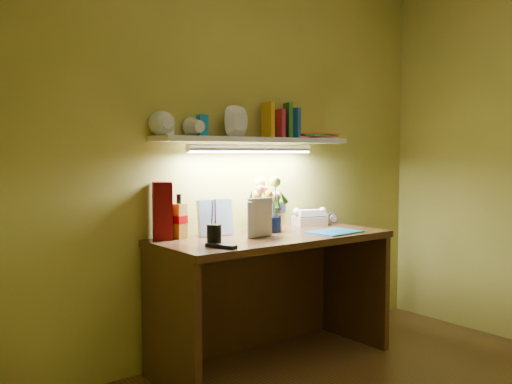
% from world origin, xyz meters
% --- Properties ---
extents(desk, '(1.40, 0.60, 0.75)m').
position_xyz_m(desk, '(0.00, 1.20, 0.38)').
color(desk, '#37240F').
rests_on(desk, ground).
extents(flower_bouquet, '(0.20, 0.20, 0.32)m').
position_xyz_m(flower_bouquet, '(0.07, 1.35, 0.91)').
color(flower_bouquet, '#090F35').
rests_on(flower_bouquet, desk).
extents(telephone, '(0.23, 0.20, 0.12)m').
position_xyz_m(telephone, '(0.46, 1.39, 0.81)').
color(telephone, beige).
rests_on(telephone, desk).
extents(desk_clock, '(0.08, 0.05, 0.07)m').
position_xyz_m(desk_clock, '(0.66, 1.39, 0.78)').
color(desk_clock, '#AFAEB3').
rests_on(desk_clock, desk).
extents(whisky_bottle, '(0.08, 0.08, 0.25)m').
position_xyz_m(whisky_bottle, '(-0.50, 1.41, 0.87)').
color(whisky_bottle, '#AA6E1B').
rests_on(whisky_bottle, desk).
extents(whisky_box, '(0.13, 0.13, 0.32)m').
position_xyz_m(whisky_box, '(-0.59, 1.43, 0.91)').
color(whisky_box, '#520506').
rests_on(whisky_box, desk).
extents(pen_cup, '(0.09, 0.09, 0.18)m').
position_xyz_m(pen_cup, '(-0.47, 1.11, 0.84)').
color(pen_cup, black).
rests_on(pen_cup, desk).
extents(art_card, '(0.21, 0.07, 0.21)m').
position_xyz_m(art_card, '(-0.28, 1.39, 0.85)').
color(art_card, white).
rests_on(art_card, desk).
extents(tv_remote, '(0.10, 0.18, 0.02)m').
position_xyz_m(tv_remote, '(-0.48, 1.02, 0.76)').
color(tv_remote, black).
rests_on(tv_remote, desk).
extents(blue_folder, '(0.32, 0.24, 0.01)m').
position_xyz_m(blue_folder, '(0.36, 1.06, 0.75)').
color(blue_folder, '#187FC4').
rests_on(blue_folder, desk).
extents(desk_book_a, '(0.17, 0.03, 0.22)m').
position_xyz_m(desk_book_a, '(-0.19, 1.19, 0.86)').
color(desk_book_a, beige).
rests_on(desk_book_a, desk).
extents(desk_book_b, '(0.15, 0.06, 0.21)m').
position_xyz_m(desk_book_b, '(-0.21, 1.17, 0.85)').
color(desk_book_b, silver).
rests_on(desk_book_b, desk).
extents(wall_shelf, '(1.31, 0.29, 0.25)m').
position_xyz_m(wall_shelf, '(-0.01, 1.39, 1.34)').
color(wall_shelf, silver).
rests_on(wall_shelf, ground).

